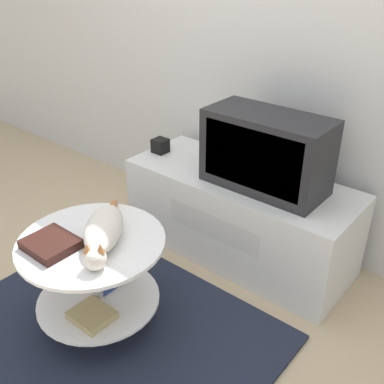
# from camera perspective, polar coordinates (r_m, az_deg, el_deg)

# --- Properties ---
(ground_plane) EXTENTS (12.00, 12.00, 0.00)m
(ground_plane) POSITION_cam_1_polar(r_m,az_deg,el_deg) (2.33, -9.80, -17.00)
(ground_plane) COLOR tan
(wall_back) EXTENTS (8.00, 0.05, 2.60)m
(wall_back) POSITION_cam_1_polar(r_m,az_deg,el_deg) (2.65, 10.11, 20.62)
(wall_back) COLOR silver
(wall_back) RESTS_ON ground_plane
(rug) EXTENTS (1.51, 1.13, 0.02)m
(rug) POSITION_cam_1_polar(r_m,az_deg,el_deg) (2.33, -9.82, -16.82)
(rug) COLOR #1E2333
(rug) RESTS_ON ground_plane
(tv_stand) EXTENTS (1.34, 0.53, 0.51)m
(tv_stand) POSITION_cam_1_polar(r_m,az_deg,el_deg) (2.67, 5.98, -2.97)
(tv_stand) COLOR silver
(tv_stand) RESTS_ON ground_plane
(tv) EXTENTS (0.65, 0.31, 0.41)m
(tv) POSITION_cam_1_polar(r_m,az_deg,el_deg) (2.37, 9.41, 5.05)
(tv) COLOR #232326
(tv) RESTS_ON tv_stand
(speaker) EXTENTS (0.09, 0.09, 0.09)m
(speaker) POSITION_cam_1_polar(r_m,az_deg,el_deg) (2.84, -4.04, 5.89)
(speaker) COLOR black
(speaker) RESTS_ON tv_stand
(coffee_table) EXTENTS (0.66, 0.66, 0.49)m
(coffee_table) POSITION_cam_1_polar(r_m,az_deg,el_deg) (2.15, -12.21, -9.95)
(coffee_table) COLOR #B2B2B7
(coffee_table) RESTS_ON rug
(dvd_box) EXTENTS (0.21, 0.19, 0.04)m
(dvd_box) POSITION_cam_1_polar(r_m,az_deg,el_deg) (2.04, -17.49, -6.31)
(dvd_box) COLOR black
(dvd_box) RESTS_ON coffee_table
(cat) EXTENTS (0.39, 0.46, 0.12)m
(cat) POSITION_cam_1_polar(r_m,az_deg,el_deg) (2.00, -11.22, -4.90)
(cat) COLOR silver
(cat) RESTS_ON coffee_table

